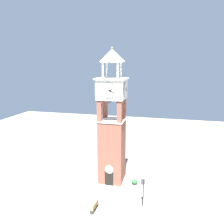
{
  "coord_description": "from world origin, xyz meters",
  "views": [
    {
      "loc": [
        6.73,
        -26.84,
        15.34
      ],
      "look_at": [
        0.0,
        0.0,
        9.67
      ],
      "focal_mm": 35.86,
      "sensor_mm": 36.0,
      "label": 1
    }
  ],
  "objects_px": {
    "park_bench": "(95,206)",
    "lamp_post": "(143,185)",
    "clock_tower": "(112,131)",
    "trash_bin": "(143,181)"
  },
  "relations": [
    {
      "from": "park_bench",
      "to": "lamp_post",
      "type": "relative_size",
      "value": 0.44
    },
    {
      "from": "clock_tower",
      "to": "trash_bin",
      "type": "height_order",
      "value": "clock_tower"
    },
    {
      "from": "clock_tower",
      "to": "trash_bin",
      "type": "bearing_deg",
      "value": 7.11
    },
    {
      "from": "clock_tower",
      "to": "park_bench",
      "type": "xyz_separation_m",
      "value": [
        -0.36,
        -6.34,
        -6.68
      ]
    },
    {
      "from": "park_bench",
      "to": "trash_bin",
      "type": "height_order",
      "value": "park_bench"
    },
    {
      "from": "park_bench",
      "to": "lamp_post",
      "type": "bearing_deg",
      "value": 21.92
    },
    {
      "from": "trash_bin",
      "to": "clock_tower",
      "type": "bearing_deg",
      "value": -172.89
    },
    {
      "from": "clock_tower",
      "to": "lamp_post",
      "type": "xyz_separation_m",
      "value": [
        4.63,
        -4.34,
        -4.61
      ]
    },
    {
      "from": "clock_tower",
      "to": "park_bench",
      "type": "relative_size",
      "value": 10.9
    },
    {
      "from": "park_bench",
      "to": "clock_tower",
      "type": "bearing_deg",
      "value": 86.77
    }
  ]
}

